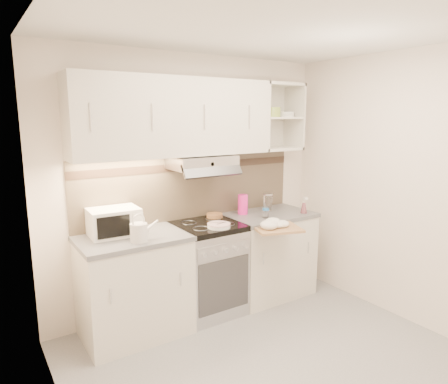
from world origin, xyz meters
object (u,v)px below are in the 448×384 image
Objects in this scene: microwave at (114,222)px; plate_stack at (219,225)px; pink_pitcher at (243,204)px; spray_bottle at (304,206)px; watering_can at (140,231)px; cutting_board at (276,228)px; electric_range at (208,268)px; glass_jar at (268,202)px.

plate_stack is (0.88, -0.30, -0.10)m from microwave.
pink_pitcher is 1.12× the size of spray_bottle.
watering_can is 1.28× the size of plate_stack.
microwave reaches higher than cutting_board.
electric_range is 2.11× the size of microwave.
pink_pitcher is 0.65m from spray_bottle.
pink_pitcher is 0.54m from cutting_board.
watering_can is (-0.74, -0.17, 0.53)m from electric_range.
plate_stack is at bearing -161.73° from spray_bottle.
spray_bottle is at bearing 38.71° from cutting_board.
spray_bottle reaches higher than electric_range.
cutting_board is (0.50, -0.22, -0.05)m from plate_stack.
pink_pitcher is at bearing 169.26° from spray_bottle.
spray_bottle is (0.25, -0.29, -0.03)m from glass_jar.
electric_range is 4.88× the size of spray_bottle.
spray_bottle is at bearing -10.71° from electric_range.
microwave is 2.00× the size of plate_stack.
watering_can is at bearing -65.25° from microwave.
glass_jar is (1.56, 0.26, 0.01)m from watering_can.
cutting_board is at bearing -23.86° from plate_stack.
spray_bottle is (1.05, -0.02, 0.05)m from plate_stack.
glass_jar is (0.80, 0.27, 0.08)m from plate_stack.
pink_pitcher is at bearing -1.78° from watering_can.
electric_range is 2.14× the size of cutting_board.
watering_can is at bearing -161.57° from spray_bottle.
pink_pitcher is at bearing 31.73° from plate_stack.
electric_range is at bearing -171.26° from spray_bottle.
cutting_board is (1.26, -0.23, -0.11)m from watering_can.
watering_can is 1.42× the size of glass_jar.
glass_jar is 0.46× the size of cutting_board.
microwave is 1.68m from glass_jar.
watering_can is at bearing 174.35° from pink_pitcher.
pink_pitcher is at bearing 2.63° from microwave.
pink_pitcher is at bearing 109.82° from cutting_board.
microwave reaches higher than glass_jar.
glass_jar reaches higher than cutting_board.
electric_range is 1.20m from spray_bottle.
glass_jar is 0.59m from cutting_board.
watering_can reaches higher than pink_pitcher.
microwave is at bearing -169.92° from spray_bottle.
pink_pitcher is at bearing 173.94° from glass_jar.
watering_can reaches higher than cutting_board.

